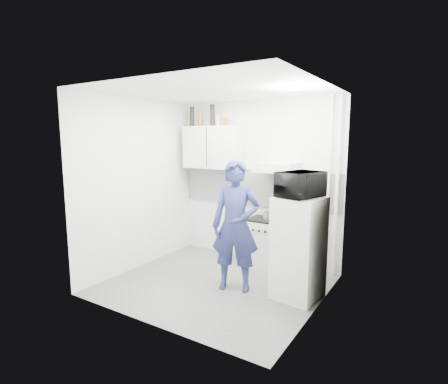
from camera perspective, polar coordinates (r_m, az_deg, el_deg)
The scene contains 22 objects.
floor at distance 4.99m, azimuth -1.46°, elevation -14.82°, with size 2.80×2.80×0.00m, color #5E5E5C.
ceiling at distance 4.62m, azimuth -1.58°, elevation 16.25°, with size 2.80×2.80×0.00m, color white.
wall_back at distance 5.71m, azimuth 5.42°, elevation 1.68°, with size 2.80×2.80×0.00m, color silver.
wall_left at distance 5.52m, azimuth -13.73°, elevation 1.24°, with size 2.60×2.60×0.00m, color silver.
wall_right at distance 4.04m, azimuth 15.29°, elevation -1.47°, with size 2.60×2.60×0.00m, color silver.
person at distance 4.59m, azimuth 1.91°, elevation -5.54°, with size 0.63×0.41×1.73m, color navy.
stove at distance 5.58m, azimuth 6.32°, elevation -8.29°, with size 0.46×0.46×0.74m, color beige.
fridge at distance 4.49m, azimuth 12.07°, elevation -8.96°, with size 0.53×0.53×1.29m, color beige.
stove_top at distance 5.48m, azimuth 6.39°, elevation -4.45°, with size 0.44×0.44×0.03m, color black.
saucepan at distance 5.45m, azimuth 7.39°, elevation -3.85°, with size 0.18×0.18×0.10m, color silver.
microwave at distance 4.32m, azimuth 12.40°, elevation 1.21°, with size 0.38×0.56×0.31m, color black.
bottle_a at distance 6.15m, azimuth -5.24°, elevation 12.14°, with size 0.08×0.08×0.33m, color black.
bottle_b at distance 6.05m, azimuth -3.98°, elevation 11.78°, with size 0.06×0.06×0.24m, color brown.
bottle_d at distance 5.90m, azimuth -1.91°, elevation 12.41°, with size 0.08×0.08×0.35m, color black.
canister_a at distance 5.84m, azimuth -1.01°, elevation 11.57°, with size 0.07×0.07×0.17m, color #B2B7BC.
canister_b at distance 5.76m, azimuth 0.29°, elevation 11.44°, with size 0.07×0.07×0.14m, color brown.
upper_cabinet at distance 5.89m, azimuth -1.86°, elevation 7.30°, with size 1.00×0.35×0.70m, color beige.
range_hood at distance 5.26m, azimuth 8.63°, elevation 3.99°, with size 0.60×0.50×0.14m, color beige.
backsplash at distance 5.71m, azimuth 5.34°, elevation 0.67°, with size 2.74×0.03×0.60m, color white.
pipe_a at distance 5.18m, azimuth 17.97°, elevation 0.59°, with size 0.05×0.05×2.60m, color beige.
pipe_b at distance 5.21m, azimuth 16.69°, elevation 0.69°, with size 0.04×0.04×2.60m, color beige.
ceiling_spot_fixture at distance 4.34m, azimuth 11.51°, elevation 16.18°, with size 0.10×0.10×0.02m, color white.
Camera 1 is at (2.53, -3.82, 1.99)m, focal length 28.00 mm.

